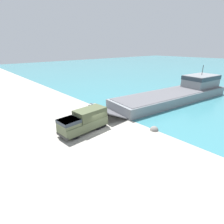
{
  "coord_description": "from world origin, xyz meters",
  "views": [
    {
      "loc": [
        18.48,
        -14.02,
        11.54
      ],
      "look_at": [
        -0.82,
        3.32,
        1.7
      ],
      "focal_mm": 28.0,
      "sensor_mm": 36.0,
      "label": 1
    }
  ],
  "objects_px": {
    "soldier_on_ramp": "(76,118)",
    "military_truck": "(84,121)",
    "landing_craft": "(181,92)",
    "mooring_bollard": "(97,110)"
  },
  "relations": [
    {
      "from": "soldier_on_ramp",
      "to": "military_truck",
      "type": "bearing_deg",
      "value": 113.15
    },
    {
      "from": "military_truck",
      "to": "mooring_bollard",
      "type": "relative_size",
      "value": 9.62
    },
    {
      "from": "soldier_on_ramp",
      "to": "mooring_bollard",
      "type": "height_order",
      "value": "soldier_on_ramp"
    },
    {
      "from": "mooring_bollard",
      "to": "landing_craft",
      "type": "bearing_deg",
      "value": 73.85
    },
    {
      "from": "soldier_on_ramp",
      "to": "mooring_bollard",
      "type": "xyz_separation_m",
      "value": [
        -1.76,
        5.59,
        -0.53
      ]
    },
    {
      "from": "landing_craft",
      "to": "military_truck",
      "type": "height_order",
      "value": "landing_craft"
    },
    {
      "from": "landing_craft",
      "to": "soldier_on_ramp",
      "type": "xyz_separation_m",
      "value": [
        -3.97,
        -25.39,
        -0.74
      ]
    },
    {
      "from": "soldier_on_ramp",
      "to": "landing_craft",
      "type": "bearing_deg",
      "value": -157.64
    },
    {
      "from": "military_truck",
      "to": "mooring_bollard",
      "type": "distance_m",
      "value": 7.79
    },
    {
      "from": "soldier_on_ramp",
      "to": "mooring_bollard",
      "type": "distance_m",
      "value": 5.88
    }
  ]
}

